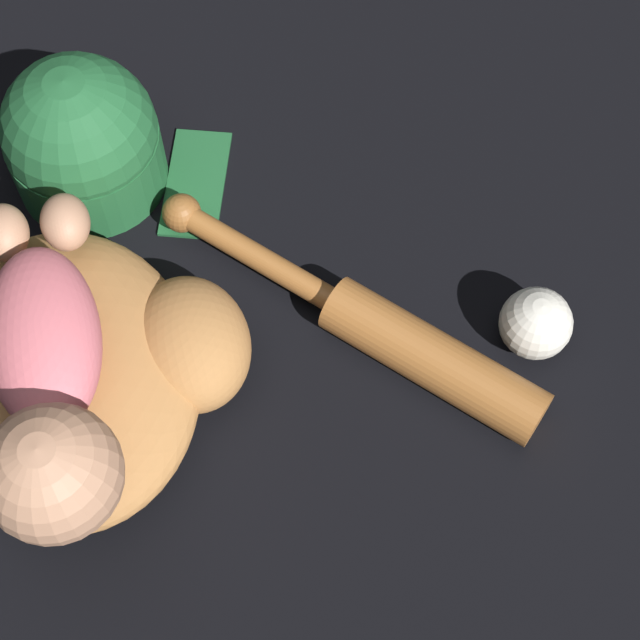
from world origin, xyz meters
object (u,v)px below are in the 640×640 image
(baby_figure, at_px, (47,391))
(baseball_cap, at_px, (84,140))
(baseball, at_px, (536,323))
(baseball_glove, at_px, (85,370))
(baseball_bat, at_px, (390,334))

(baby_figure, bearing_deg, baseball_cap, -173.71)
(baseball, bearing_deg, baby_figure, -71.78)
(baseball_glove, height_order, baseball_cap, baseball_cap)
(baseball, bearing_deg, baseball_cap, -109.66)
(baseball_bat, height_order, baseball_cap, baseball_cap)
(baby_figure, bearing_deg, baseball_bat, 113.23)
(baseball_bat, xyz_separation_m, baseball, (-0.02, 0.14, 0.01))
(baby_figure, xyz_separation_m, baseball, (-0.14, 0.43, -0.10))
(baseball_glove, relative_size, baseball_bat, 0.96)
(baseball_bat, height_order, baseball, baseball)
(baseball_cap, bearing_deg, baseball_glove, 8.77)
(baseball_glove, xyz_separation_m, baseball_bat, (-0.06, 0.29, -0.02))
(baseball_bat, distance_m, baseball_cap, 0.38)
(baseball_glove, height_order, baseball_bat, baseball_glove)
(baseball_cap, bearing_deg, baseball, 70.34)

